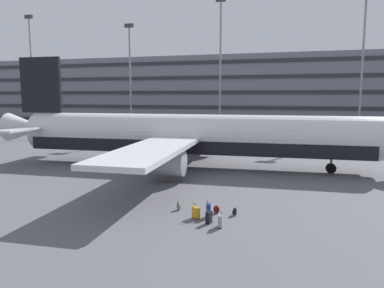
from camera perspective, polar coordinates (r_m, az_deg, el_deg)
name	(u,v)px	position (r m, az deg, el deg)	size (l,w,h in m)	color
ground_plane	(168,168)	(34.84, -3.77, -3.87)	(600.00, 600.00, 0.00)	#5B5B60
terminal_structure	(243,93)	(82.80, 8.04, 8.05)	(147.65, 17.97, 15.25)	slate
airliner	(188,136)	(35.09, -0.69, 1.27)	(40.25, 32.49, 10.94)	silver
light_mast_far_left	(31,64)	(85.70, -24.02, 11.43)	(1.80, 0.50, 23.68)	gray
light_mast_left	(130,69)	(73.17, -9.76, 11.53)	(1.80, 0.50, 20.70)	gray
light_mast_center_left	(220,57)	(67.56, 4.51, 13.50)	(1.80, 0.50, 24.26)	gray
light_mast_center_right	(363,57)	(66.92, 25.38, 12.34)	(1.80, 0.50, 23.09)	gray
suitcase_small	(196,212)	(20.90, 0.63, -10.74)	(0.53, 0.50, 0.88)	orange
suitcase_upright	(220,221)	(19.63, 4.47, -11.99)	(0.26, 0.48, 0.89)	gray
suitcase_orange	(208,210)	(21.06, 2.59, -10.38)	(0.34, 0.43, 1.03)	navy
suitcase_black	(209,217)	(20.13, 2.69, -11.45)	(0.31, 0.46, 0.82)	black
backpack_large	(179,206)	(22.38, -2.06, -9.77)	(0.24, 0.33, 0.57)	gray
backpack_navy	(217,209)	(21.87, 3.90, -10.27)	(0.40, 0.31, 0.52)	maroon
backpack_purple	(234,212)	(21.57, 6.71, -10.57)	(0.25, 0.38, 0.52)	black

